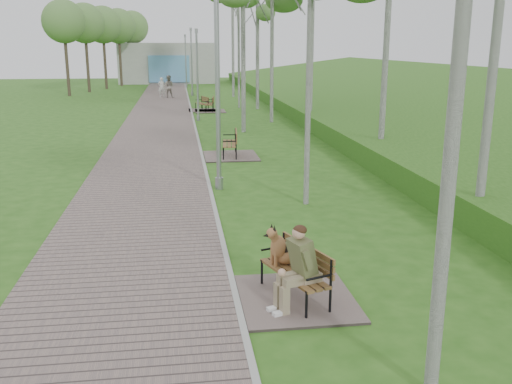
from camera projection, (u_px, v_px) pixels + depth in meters
ground at (226, 259)px, 10.43m from camera, size 120.00×120.00×0.00m
walkway at (160, 117)px, 30.82m from camera, size 3.50×67.00×0.04m
kerb at (193, 116)px, 31.05m from camera, size 0.10×67.00×0.05m
embankment at (413, 117)px, 31.19m from camera, size 14.00×70.00×1.60m
building_north at (169, 63)px, 58.63m from camera, size 10.00×5.20×4.00m
bench_main at (292, 275)px, 8.64m from camera, size 1.74×1.93×1.51m
bench_second at (230, 151)px, 19.96m from camera, size 1.86×2.06×1.14m
bench_third at (202, 107)px, 33.95m from camera, size 1.65×1.84×1.01m
bench_far at (210, 108)px, 33.50m from camera, size 1.76×1.96×1.08m
lamp_post_near at (218, 92)px, 14.86m from camera, size 0.22×0.22×5.61m
lamp_post_second at (197, 79)px, 28.89m from camera, size 0.18×0.18×4.59m
lamp_post_third at (192, 64)px, 43.38m from camera, size 0.20×0.20×5.06m
lamp_post_far at (186, 63)px, 51.70m from camera, size 0.18×0.18×4.72m
pedestrian_near at (162, 87)px, 42.55m from camera, size 0.54×0.35×1.47m
pedestrian_far at (168, 87)px, 41.77m from camera, size 0.88×0.72×1.66m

